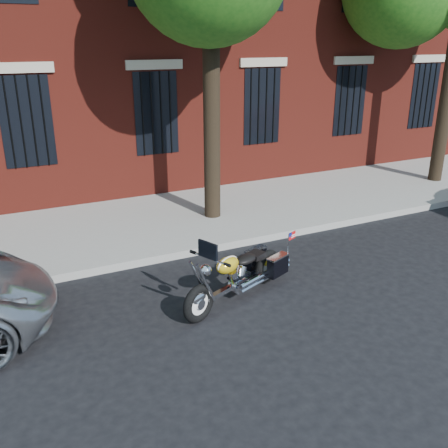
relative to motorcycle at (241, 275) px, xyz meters
name	(u,v)px	position (x,y,z in m)	size (l,w,h in m)	color
ground	(257,277)	(0.61, 0.54, -0.41)	(120.00, 120.00, 0.00)	black
curb	(222,245)	(0.61, 1.92, -0.33)	(40.00, 0.16, 0.15)	gray
sidewalk	(186,217)	(0.61, 3.80, -0.33)	(40.00, 3.60, 0.15)	gray
motorcycle	(241,275)	(0.00, 0.00, 0.00)	(2.32, 1.23, 1.20)	black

